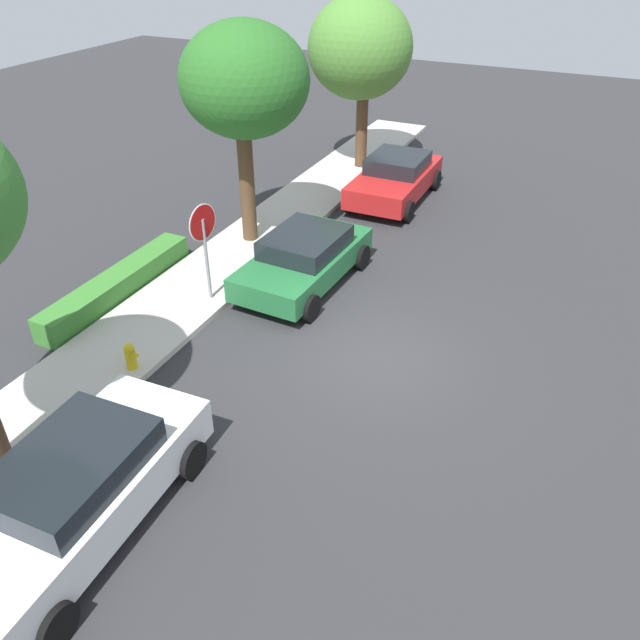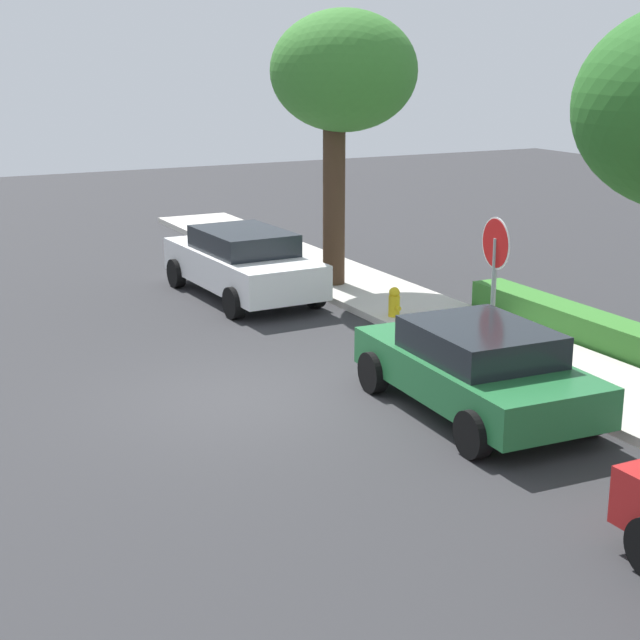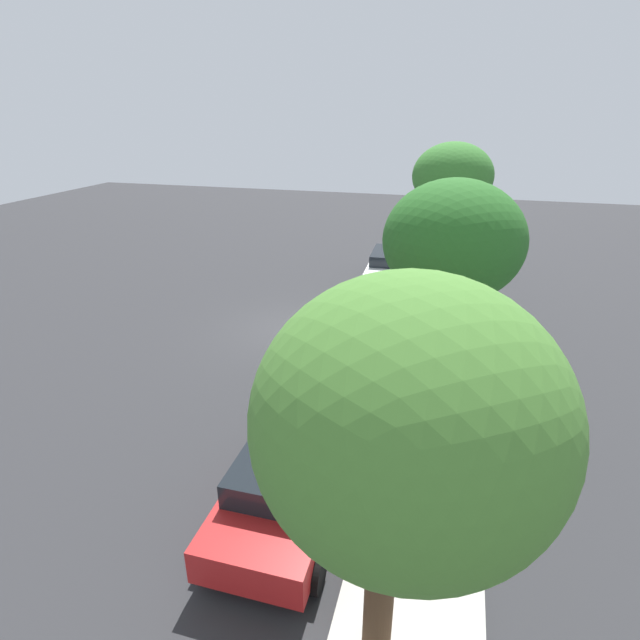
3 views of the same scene
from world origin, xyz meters
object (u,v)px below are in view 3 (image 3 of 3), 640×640
parked_car_green (361,347)px  street_tree_near_corner (408,423)px  parked_car_red (287,484)px  fire_hydrant (425,306)px  street_tree_far (452,178)px  street_tree_mid_block (453,243)px  parked_car_white (391,266)px  stop_sign (425,298)px

parked_car_green → street_tree_near_corner: (8.30, 2.02, 3.30)m
parked_car_green → parked_car_red: size_ratio=0.99×
parked_car_green → fire_hydrant: 4.96m
street_tree_far → fire_hydrant: street_tree_far is taller
fire_hydrant → street_tree_mid_block: bearing=7.1°
street_tree_near_corner → fire_hydrant: 13.52m
parked_car_green → parked_car_white: bearing=-178.1°
parked_car_white → street_tree_near_corner: street_tree_near_corner is taller
parked_car_red → parked_car_green: bearing=178.0°
street_tree_near_corner → street_tree_mid_block: (-6.87, 0.25, 0.30)m
parked_car_green → parked_car_white: size_ratio=0.91×
stop_sign → parked_car_green: size_ratio=0.60×
street_tree_far → street_tree_mid_block: bearing=2.0°
parked_car_red → street_tree_mid_block: (-4.62, 2.48, 3.58)m
stop_sign → street_tree_near_corner: 10.33m
street_tree_near_corner → street_tree_mid_block: 6.88m
stop_sign → parked_car_green: stop_sign is taller
street_tree_near_corner → parked_car_red: bearing=-135.2°
stop_sign → parked_car_green: 2.59m
parked_car_green → parked_car_white: 7.99m
street_tree_near_corner → parked_car_green: bearing=-166.3°
stop_sign → fire_hydrant: 3.24m
parked_car_white → fire_hydrant: 3.74m
parked_car_green → street_tree_near_corner: bearing=13.7°
parked_car_white → street_tree_mid_block: size_ratio=0.80×
parked_car_green → street_tree_far: street_tree_far is taller
stop_sign → fire_hydrant: size_ratio=3.48×
street_tree_far → street_tree_near_corner: bearing=0.3°
parked_car_red → street_tree_far: street_tree_far is taller
street_tree_far → fire_hydrant: (2.92, -0.45, -4.23)m
parked_car_red → street_tree_mid_block: street_tree_mid_block is taller
parked_car_white → street_tree_mid_block: bearing=15.1°
street_tree_far → fire_hydrant: bearing=-8.7°
parked_car_red → street_tree_near_corner: bearing=44.8°
street_tree_near_corner → fire_hydrant: bearing=-177.7°
parked_car_red → fire_hydrant: (-10.77, 1.71, -0.36)m
street_tree_far → parked_car_green: bearing=-14.3°
street_tree_mid_block → parked_car_white: bearing=-164.9°
parked_car_white → street_tree_mid_block: 10.37m
street_tree_mid_block → fire_hydrant: size_ratio=8.02×
street_tree_far → parked_car_white: bearing=-98.9°
street_tree_near_corner → street_tree_mid_block: bearing=177.9°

